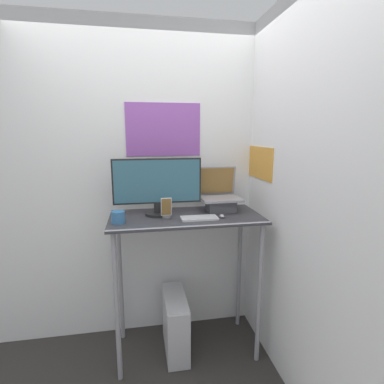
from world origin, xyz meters
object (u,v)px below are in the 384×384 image
Objects in this scene: monitor at (158,187)px; mouse at (222,216)px; laptop at (220,200)px; keyboard at (199,218)px; computer_tower at (175,323)px; cell_phone at (166,211)px.

monitor is 0.52m from mouse.
keyboard is (-0.21, -0.22, -0.08)m from laptop.
computer_tower is (-0.17, 0.10, -0.89)m from keyboard.
cell_phone is at bearing -145.44° from computer_tower.
monitor reaches higher than cell_phone.
computer_tower is (0.06, 0.04, -0.94)m from cell_phone.
mouse is 0.41m from cell_phone.
mouse is (0.45, -0.17, -0.20)m from monitor.
mouse is at bearing -15.22° from computer_tower.
laptop is 0.72× the size of computer_tower.
laptop is at bearing 19.97° from cell_phone.
laptop is 0.23m from mouse.
mouse is at bearing -101.73° from laptop.
cell_phone is (0.05, -0.12, -0.16)m from monitor.
monitor is 12.10× the size of mouse.
monitor reaches higher than computer_tower.
monitor is 1.11m from computer_tower.
keyboard is 0.24m from cell_phone.
cell_phone is (-0.23, 0.05, 0.05)m from keyboard.
monitor is 0.39m from keyboard.
laptop is 1.05m from computer_tower.
mouse reaches higher than keyboard.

